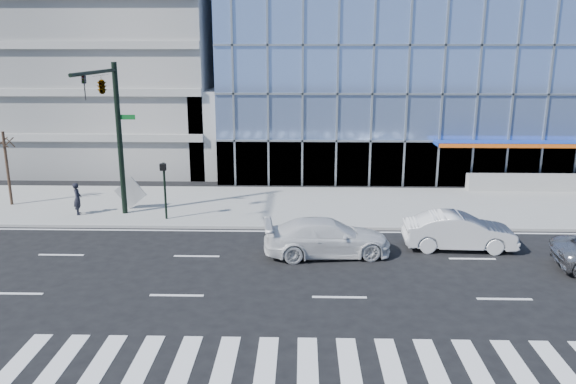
% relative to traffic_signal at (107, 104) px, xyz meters
% --- Properties ---
extents(ground, '(160.00, 160.00, 0.00)m').
position_rel_traffic_signal_xyz_m(ground, '(11.00, -4.57, -6.16)').
color(ground, black).
rests_on(ground, ground).
extents(sidewalk, '(120.00, 8.00, 0.15)m').
position_rel_traffic_signal_xyz_m(sidewalk, '(11.00, 3.43, -6.09)').
color(sidewalk, gray).
rests_on(sidewalk, ground).
extents(theatre_building, '(42.00, 26.00, 15.00)m').
position_rel_traffic_signal_xyz_m(theatre_building, '(25.00, 21.43, 1.34)').
color(theatre_building, '#809DD6').
rests_on(theatre_building, ground).
extents(parking_garage, '(24.00, 24.00, 20.00)m').
position_rel_traffic_signal_xyz_m(parking_garage, '(-9.00, 21.43, 3.84)').
color(parking_garage, gray).
rests_on(parking_garage, ground).
extents(ramp_block, '(6.00, 8.00, 6.00)m').
position_rel_traffic_signal_xyz_m(ramp_block, '(5.00, 13.43, -3.16)').
color(ramp_block, gray).
rests_on(ramp_block, ground).
extents(traffic_signal, '(1.14, 5.74, 8.00)m').
position_rel_traffic_signal_xyz_m(traffic_signal, '(0.00, 0.00, 0.00)').
color(traffic_signal, black).
rests_on(traffic_signal, sidewalk).
extents(ped_signal_post, '(0.30, 0.33, 3.00)m').
position_rel_traffic_signal_xyz_m(ped_signal_post, '(2.50, 0.37, -4.02)').
color(ped_signal_post, black).
rests_on(ped_signal_post, sidewalk).
extents(street_tree_near, '(1.10, 1.10, 4.23)m').
position_rel_traffic_signal_xyz_m(street_tree_near, '(-7.00, 2.93, -2.39)').
color(street_tree_near, '#332319').
rests_on(street_tree_near, sidewalk).
extents(white_suv, '(5.76, 2.87, 1.61)m').
position_rel_traffic_signal_xyz_m(white_suv, '(10.71, -4.22, -5.36)').
color(white_suv, silver).
rests_on(white_suv, ground).
extents(white_sedan, '(5.02, 1.93, 1.63)m').
position_rel_traffic_signal_xyz_m(white_sedan, '(16.71, -3.26, -5.35)').
color(white_sedan, silver).
rests_on(white_sedan, ground).
extents(pedestrian, '(0.58, 0.73, 1.74)m').
position_rel_traffic_signal_xyz_m(pedestrian, '(-2.42, 1.11, -5.15)').
color(pedestrian, black).
rests_on(pedestrian, sidewalk).
extents(tilted_panel, '(1.83, 0.16, 1.83)m').
position_rel_traffic_signal_xyz_m(tilted_panel, '(0.10, 2.26, -5.10)').
color(tilted_panel, '#989898').
rests_on(tilted_panel, sidewalk).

